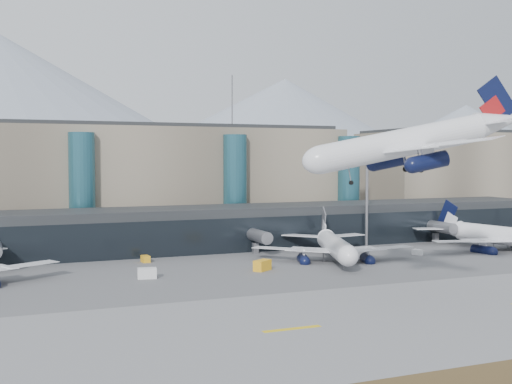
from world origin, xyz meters
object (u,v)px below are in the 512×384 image
hero_jet (423,133)px  veh_a (147,273)px  veh_b (145,259)px  veh_d (343,247)px  lightmast_mid (367,188)px  veh_g (417,252)px  veh_h (262,265)px  jet_parked_mid (333,239)px  jet_parked_right (491,229)px

hero_jet → veh_a: hero_jet is taller
veh_b → veh_d: (47.04, -0.10, 0.06)m
lightmast_mid → hero_jet: hero_jet is taller
veh_g → veh_h: bearing=-100.3°
lightmast_mid → veh_b: (-55.94, -4.04, -13.73)m
hero_jet → veh_h: bearing=127.1°
veh_h → veh_d: bearing=-2.0°
veh_g → lightmast_mid: bearing=170.8°
veh_a → veh_b: bearing=87.9°
jet_parked_mid → veh_g: jet_parked_mid is taller
jet_parked_right → veh_a: jet_parked_right is taller
hero_jet → lightmast_mid: bearing=76.8°
veh_h → hero_jet: bearing=-97.5°
jet_parked_right → veh_b: (-80.89, 11.41, -4.02)m
veh_b → veh_h: (18.76, -18.35, 0.33)m
jet_parked_mid → veh_a: 42.19m
jet_parked_mid → veh_b: (-37.91, 11.57, -3.73)m
veh_a → veh_g: bearing=13.9°
jet_parked_right → veh_h: bearing=86.9°
veh_a → veh_g: veh_a is taller
lightmast_mid → veh_h: size_ratio=6.90×
jet_parked_right → hero_jet: bearing=118.3°
hero_jet → veh_g: (24.61, 34.67, -25.01)m
veh_d → veh_h: (-28.28, -18.25, 0.27)m
hero_jet → jet_parked_mid: size_ratio=1.07×
jet_parked_right → veh_b: size_ratio=16.06×
veh_g → veh_h: 40.15m
veh_a → veh_g: 62.39m
lightmast_mid → veh_h: bearing=-148.9°
hero_jet → veh_h: size_ratio=10.48×
veh_d → jet_parked_mid: bearing=-173.0°
jet_parked_mid → veh_g: size_ratio=16.58×
hero_jet → jet_parked_mid: hero_jet is taller
lightmast_mid → hero_jet: (-21.99, -51.78, 11.23)m
jet_parked_mid → veh_d: 15.11m
lightmast_mid → veh_g: size_ratio=11.67×
hero_jet → veh_b: size_ratio=16.19×
lightmast_mid → veh_h: lightmast_mid is taller
veh_b → veh_a: bearing=164.9°
lightmast_mid → veh_h: 45.42m
hero_jet → veh_g: hero_jet is taller
veh_g → hero_jet: bearing=-53.3°
hero_jet → jet_parked_mid: (3.96, 36.17, -21.23)m
lightmast_mid → veh_g: bearing=-81.3°
hero_jet → jet_parked_mid: bearing=93.5°
jet_parked_right → veh_d: size_ratio=14.58×
veh_a → veh_b: size_ratio=1.40×
lightmast_mid → jet_parked_mid: 25.85m
jet_parked_mid → jet_parked_right: jet_parked_right is taller
jet_parked_mid → veh_b: bearing=92.0°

